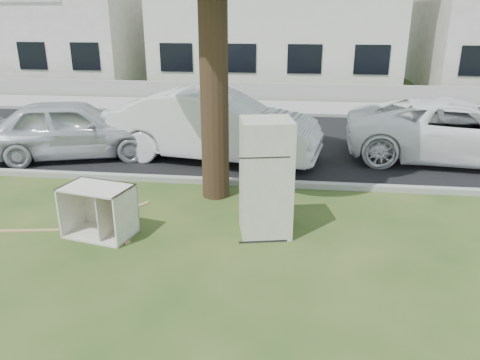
# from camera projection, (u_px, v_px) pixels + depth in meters

# --- Properties ---
(ground) EXTENTS (120.00, 120.00, 0.00)m
(ground) POSITION_uv_depth(u_px,v_px,m) (221.00, 236.00, 7.68)
(ground) COLOR #254318
(road) EXTENTS (120.00, 7.00, 0.01)m
(road) POSITION_uv_depth(u_px,v_px,m) (255.00, 141.00, 13.28)
(road) COLOR black
(road) RESTS_ON ground
(kerb_near) EXTENTS (120.00, 0.18, 0.12)m
(kerb_near) POSITION_uv_depth(u_px,v_px,m) (240.00, 185.00, 9.97)
(kerb_near) COLOR gray
(kerb_near) RESTS_ON ground
(kerb_far) EXTENTS (120.00, 0.18, 0.12)m
(kerb_far) POSITION_uv_depth(u_px,v_px,m) (264.00, 115.00, 16.60)
(kerb_far) COLOR gray
(kerb_far) RESTS_ON ground
(sidewalk) EXTENTS (120.00, 2.80, 0.01)m
(sidewalk) POSITION_uv_depth(u_px,v_px,m) (267.00, 107.00, 17.95)
(sidewalk) COLOR gray
(sidewalk) RESTS_ON ground
(low_wall) EXTENTS (120.00, 0.15, 0.70)m
(low_wall) POSITION_uv_depth(u_px,v_px,m) (270.00, 92.00, 19.32)
(low_wall) COLOR gray
(low_wall) RESTS_ON ground
(townhouse_left) EXTENTS (10.20, 8.16, 7.04)m
(townhouse_left) POSITION_uv_depth(u_px,v_px,m) (46.00, 10.00, 24.19)
(townhouse_left) COLOR white
(townhouse_left) RESTS_ON ground
(townhouse_center) EXTENTS (11.22, 8.16, 7.44)m
(townhouse_center) POSITION_uv_depth(u_px,v_px,m) (278.00, 6.00, 22.75)
(townhouse_center) COLOR silver
(townhouse_center) RESTS_ON ground
(fridge) EXTENTS (0.93, 0.89, 1.92)m
(fridge) POSITION_uv_depth(u_px,v_px,m) (266.00, 178.00, 7.50)
(fridge) COLOR beige
(fridge) RESTS_ON ground
(cabinet) EXTENTS (1.21, 0.90, 0.85)m
(cabinet) POSITION_uv_depth(u_px,v_px,m) (99.00, 211.00, 7.60)
(cabinet) COLOR white
(cabinet) RESTS_ON ground
(plank_a) EXTENTS (1.01, 0.24, 0.02)m
(plank_a) POSITION_uv_depth(u_px,v_px,m) (29.00, 231.00, 7.86)
(plank_a) COLOR #9C814B
(plank_a) RESTS_ON ground
(plank_b) EXTENTS (0.90, 0.63, 0.02)m
(plank_b) POSITION_uv_depth(u_px,v_px,m) (110.00, 234.00, 7.73)
(plank_b) COLOR #A37B55
(plank_b) RESTS_ON ground
(plank_c) EXTENTS (0.44, 0.64, 0.02)m
(plank_c) POSITION_uv_depth(u_px,v_px,m) (134.00, 208.00, 8.78)
(plank_c) COLOR tan
(plank_c) RESTS_ON ground
(car_center) EXTENTS (5.39, 2.59, 1.71)m
(car_center) POSITION_uv_depth(u_px,v_px,m) (214.00, 125.00, 11.45)
(car_center) COLOR silver
(car_center) RESTS_ON ground
(car_right) EXTENTS (5.60, 3.03, 1.49)m
(car_right) POSITION_uv_depth(u_px,v_px,m) (459.00, 131.00, 11.34)
(car_right) COLOR white
(car_right) RESTS_ON ground
(car_left) EXTENTS (4.64, 2.93, 1.47)m
(car_left) POSITION_uv_depth(u_px,v_px,m) (73.00, 128.00, 11.63)
(car_left) COLOR silver
(car_left) RESTS_ON ground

